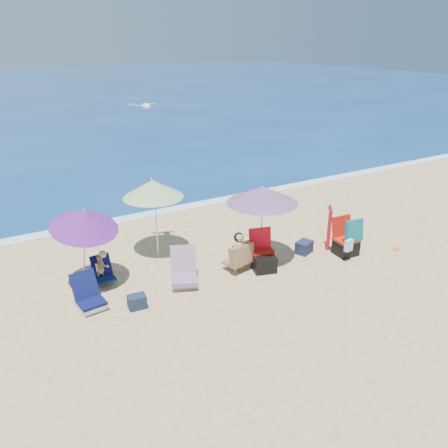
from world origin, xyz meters
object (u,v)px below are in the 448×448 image
furled_umbrella (329,225)px  chair_rainbow (184,275)px  chair_navy (89,300)px  umbrella_turquoise (262,195)px  umbrella_blue (84,220)px  person_left (102,269)px  seagull (146,106)px  umbrella_striped (153,189)px  camp_chair_left (263,258)px  person_center (239,253)px  camp_chair_right (347,242)px

furled_umbrella → chair_rainbow: 4.03m
furled_umbrella → chair_navy: 6.13m
chair_navy → chair_rainbow: (2.11, -0.07, 0.02)m
umbrella_turquoise → umbrella_blue: bearing=168.1°
person_left → seagull: 3.85m
umbrella_striped → chair_navy: umbrella_striped is taller
chair_navy → chair_rainbow: chair_rainbow is taller
umbrella_striped → chair_rainbow: size_ratio=2.10×
umbrella_striped → camp_chair_left: 3.15m
person_left → seagull: bearing=31.9°
umbrella_striped → furled_umbrella: (3.94, -2.04, -1.06)m
person_center → person_left: 3.14m
umbrella_blue → camp_chair_right: 6.36m
chair_navy → person_center: 3.51m
chair_navy → camp_chair_left: camp_chair_left is taller
umbrella_blue → furled_umbrella: (5.82, -1.18, -0.93)m
chair_rainbow → seagull: bearing=87.3°
umbrella_blue → chair_navy: 1.66m
umbrella_turquoise → chair_navy: size_ratio=2.69×
umbrella_blue → umbrella_turquoise: bearing=-11.9°
chair_navy → person_left: bearing=58.1°
umbrella_blue → person_center: umbrella_blue is taller
furled_umbrella → camp_chair_left: 2.11m
furled_umbrella → chair_rainbow: size_ratio=1.30×
umbrella_striped → camp_chair_right: 5.03m
person_center → umbrella_blue: bearing=162.4°
umbrella_striped → camp_chair_left: (1.87, -2.07, -1.46)m
chair_navy → furled_umbrella: bearing=-3.5°
chair_navy → camp_chair_left: bearing=-5.7°
umbrella_turquoise → umbrella_striped: 2.66m
chair_navy → seagull: size_ratio=1.20×
person_left → camp_chair_right: bearing=-16.4°
umbrella_blue → person_left: size_ratio=2.45×
umbrella_turquoise → camp_chair_left: 1.51m
chair_rainbow → camp_chair_left: bearing=-9.9°
chair_navy → person_center: (3.49, -0.20, 0.27)m
furled_umbrella → camp_chair_right: (0.19, -0.47, -0.31)m
umbrella_blue → person_left: (0.25, 0.04, -1.25)m
umbrella_turquoise → camp_chair_left: umbrella_turquoise is taller
camp_chair_right → person_left: bearing=163.6°
chair_rainbow → person_left: (-1.57, 0.93, 0.15)m
chair_navy → person_left: size_ratio=0.91×
umbrella_striped → person_left: (-1.63, -0.81, -1.38)m
furled_umbrella → person_center: size_ratio=1.29×
person_center → camp_chair_left: bearing=-20.5°
chair_rainbow → seagull: (0.09, 1.96, 3.46)m
camp_chair_left → camp_chair_right: 2.31m
umbrella_striped → furled_umbrella: 4.56m
camp_chair_left → umbrella_turquoise: bearing=64.1°
furled_umbrella → person_center: bearing=176.3°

